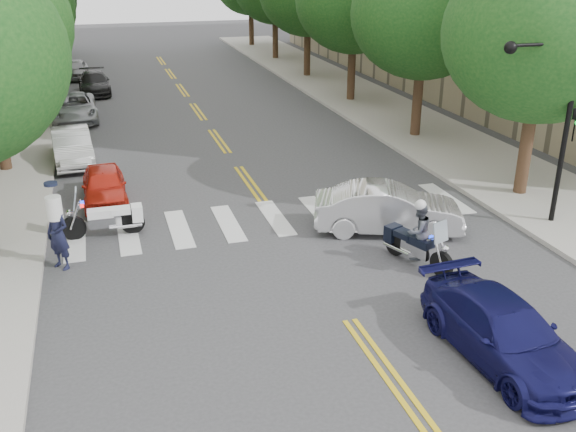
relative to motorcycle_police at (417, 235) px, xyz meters
name	(u,v)px	position (x,y,z in m)	size (l,w,h in m)	color
ground	(350,320)	(-2.82, -2.26, -0.85)	(140.00, 140.00, 0.00)	#38383A
sidewalk_left	(8,123)	(-12.32, 19.74, -0.77)	(5.00, 60.00, 0.15)	#9E9991
sidewalk_right	(362,99)	(6.68, 19.74, -0.77)	(5.00, 60.00, 0.15)	#9E9991
tree_l_2	(5,7)	(-11.62, 19.74, 4.71)	(6.40, 6.40, 8.45)	#382316
tree_r_0	(543,33)	(5.98, 3.74, 4.71)	(6.40, 6.40, 8.45)	#382316
tree_r_1	(424,12)	(5.98, 11.74, 4.71)	(6.40, 6.40, 8.45)	#382316
tree_r_2	(354,0)	(5.98, 19.74, 4.71)	(6.40, 6.40, 8.45)	#382316
traffic_signal_pole	(556,109)	(4.90, 1.24, 2.88)	(2.82, 0.42, 6.00)	black
motorcycle_police	(417,235)	(0.00, 0.00, 0.00)	(1.12, 2.25, 1.90)	black
motorcycle_parked	(110,218)	(-7.93, 4.36, -0.30)	(2.44, 0.54, 1.58)	black
officer_standing	(58,234)	(-9.32, 2.52, 0.15)	(0.72, 0.48, 1.99)	black
convertible	(388,209)	(0.20, 2.24, -0.11)	(1.56, 4.48, 1.48)	silver
sedan_blue	(504,332)	(-0.32, -4.57, -0.20)	(1.82, 4.47, 1.30)	#111147
parked_car_a	(104,186)	(-8.02, 7.24, -0.23)	(1.44, 3.58, 1.22)	red
parked_car_b	(72,146)	(-9.12, 12.24, -0.16)	(1.46, 4.19, 1.38)	silver
parked_car_c	(74,108)	(-9.12, 19.60, -0.18)	(2.20, 4.78, 1.33)	#96999D
parked_car_d	(94,83)	(-8.02, 26.24, -0.20)	(1.79, 4.41, 1.28)	black
parked_car_e	(76,69)	(-9.12, 31.65, -0.22)	(1.47, 3.66, 1.25)	gray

